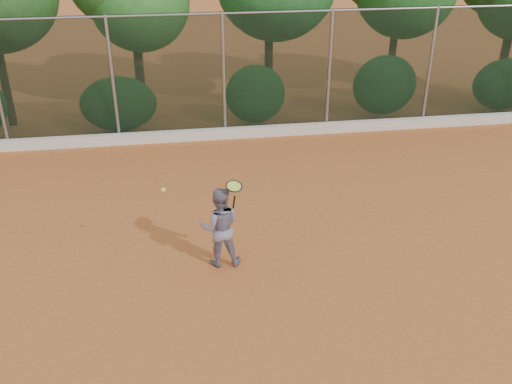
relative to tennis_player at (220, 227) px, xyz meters
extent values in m
plane|color=#A55727|center=(0.73, -0.60, -0.79)|extent=(80.00, 80.00, 0.00)
cube|color=beige|center=(0.73, 6.22, -0.64)|extent=(24.00, 0.20, 0.30)
imported|color=slate|center=(0.00, 0.00, 0.00)|extent=(0.79, 0.63, 1.57)
cube|color=black|center=(0.73, 6.40, 0.96)|extent=(24.00, 0.01, 3.50)
cylinder|color=gray|center=(0.73, 6.40, 2.66)|extent=(24.00, 0.06, 0.06)
cylinder|color=gray|center=(-2.27, 6.40, 0.96)|extent=(0.09, 0.09, 3.50)
cylinder|color=gray|center=(0.73, 6.40, 0.96)|extent=(0.09, 0.09, 3.50)
cylinder|color=gray|center=(3.73, 6.40, 0.96)|extent=(0.09, 0.09, 3.50)
cylinder|color=gray|center=(6.73, 6.40, 0.96)|extent=(0.09, 0.09, 3.50)
cylinder|color=#3B2617|center=(-5.57, 8.30, 0.66)|extent=(0.24, 0.24, 2.90)
cylinder|color=#44301A|center=(-1.67, 8.70, 0.41)|extent=(0.28, 0.28, 2.40)
ellipsoid|color=#276322|center=(-1.47, 8.60, 2.61)|extent=(2.90, 2.40, 2.80)
cylinder|color=#3D2917|center=(2.33, 8.40, 0.71)|extent=(0.26, 0.26, 3.00)
cylinder|color=#402518|center=(6.43, 8.60, 0.56)|extent=(0.24, 0.24, 2.70)
cylinder|color=#45321A|center=(10.13, 8.20, 0.46)|extent=(0.28, 0.28, 2.50)
ellipsoid|color=#296526|center=(-2.27, 7.20, 0.06)|extent=(2.20, 1.16, 1.60)
ellipsoid|color=#2D732B|center=(1.73, 7.20, 0.16)|extent=(1.80, 1.04, 1.76)
ellipsoid|color=#2B712B|center=(5.73, 7.20, 0.26)|extent=(2.00, 1.10, 1.84)
ellipsoid|color=#276629|center=(9.73, 7.20, 0.11)|extent=(2.16, 1.12, 1.64)
cylinder|color=black|center=(0.27, -0.06, 0.53)|extent=(0.06, 0.14, 0.30)
torus|color=black|center=(0.27, -0.12, 0.88)|extent=(0.36, 0.35, 0.12)
cylinder|color=#B3D23D|center=(0.27, -0.12, 0.88)|extent=(0.30, 0.29, 0.09)
sphere|color=#EAF337|center=(-0.96, -0.19, 0.94)|extent=(0.07, 0.07, 0.07)
camera|label=1|loc=(-0.67, -8.99, 5.41)|focal=40.00mm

